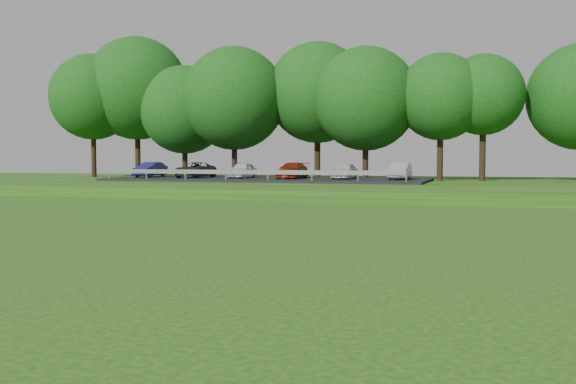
% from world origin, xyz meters
% --- Properties ---
extents(parking_lot, '(24.00, 9.00, 1.38)m').
position_xyz_m(parking_lot, '(-24.25, 32.82, 1.06)').
color(parking_lot, black).
rests_on(parking_lot, berm).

